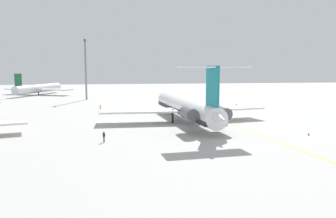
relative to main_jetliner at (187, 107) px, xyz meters
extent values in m
plane|color=#ADADA8|center=(2.56, -7.35, -3.51)|extent=(351.12, 351.12, 0.00)
cylinder|color=white|center=(1.24, 0.12, -0.05)|extent=(39.13, 7.88, 4.15)
cone|color=white|center=(20.60, 1.99, -0.05)|extent=(4.69, 4.38, 3.98)
cone|color=white|center=(-18.13, -1.75, 0.32)|extent=(6.36, 4.09, 3.53)
cube|color=black|center=(1.24, 0.12, -0.99)|extent=(38.27, 7.88, 0.91)
cube|color=white|center=(1.06, 10.87, -0.78)|extent=(6.63, 17.35, 0.42)
cube|color=white|center=(3.13, -10.47, -0.78)|extent=(9.81, 18.24, 0.42)
cylinder|color=#515156|center=(-12.42, 2.15, 0.26)|extent=(5.40, 2.90, 2.41)
cube|color=white|center=(-12.36, 1.43, 0.26)|extent=(3.23, 1.62, 0.50)
cylinder|color=#515156|center=(-11.78, -4.49, 0.26)|extent=(5.40, 2.90, 2.41)
cube|color=white|center=(-11.85, -3.78, 0.26)|extent=(3.23, 1.62, 0.50)
cube|color=teal|center=(-15.55, -1.50, 5.70)|extent=(5.63, 0.95, 7.35)
cube|color=white|center=(-16.30, 1.77, 9.08)|extent=(4.46, 6.40, 0.29)
cube|color=white|center=(-15.66, -4.86, 9.08)|extent=(4.46, 6.40, 0.29)
cylinder|color=black|center=(13.07, 1.27, -1.94)|extent=(0.46, 0.46, 3.15)
cylinder|color=black|center=(-0.37, 3.30, -1.94)|extent=(0.46, 0.46, 3.15)
cylinder|color=black|center=(0.27, -3.31, -1.94)|extent=(0.46, 0.46, 3.15)
cylinder|color=silver|center=(85.78, 51.49, -0.61)|extent=(30.48, 15.54, 3.76)
cone|color=silver|center=(100.29, 45.46, -0.61)|extent=(4.21, 4.48, 3.57)
cube|color=silver|center=(89.25, 59.85, -0.98)|extent=(10.56, 15.35, 0.45)
cube|color=silver|center=(82.30, 43.13, -0.98)|extent=(10.56, 15.35, 0.45)
cube|color=#195133|center=(73.47, 56.60, 3.83)|extent=(3.93, 1.92, 5.13)
cylinder|color=black|center=(85.78, 51.49, -2.25)|extent=(0.45, 0.45, 2.53)
cylinder|color=black|center=(21.11, -19.59, -3.10)|extent=(0.10, 0.10, 0.83)
cylinder|color=black|center=(21.26, -19.58, -3.10)|extent=(0.10, 0.10, 0.83)
cylinder|color=#262628|center=(21.18, -19.59, -2.36)|extent=(0.28, 0.28, 0.65)
sphere|color=brown|center=(21.18, -19.59, -1.90)|extent=(0.26, 0.26, 0.26)
cylinder|color=#262628|center=(21.00, -19.60, -2.33)|extent=(0.08, 0.08, 0.56)
cylinder|color=#262628|center=(21.37, -19.58, -2.33)|extent=(0.08, 0.08, 0.56)
cylinder|color=black|center=(22.28, 20.42, -3.08)|extent=(0.11, 0.11, 0.87)
cylinder|color=black|center=(22.29, 20.58, -3.08)|extent=(0.11, 0.11, 0.87)
cylinder|color=yellow|center=(22.29, 20.50, -2.30)|extent=(0.29, 0.29, 0.69)
sphere|color=#8C6647|center=(22.29, 20.50, -1.82)|extent=(0.27, 0.27, 0.27)
cylinder|color=yellow|center=(22.26, 20.31, -2.26)|extent=(0.08, 0.08, 0.59)
cylinder|color=yellow|center=(22.31, 20.69, -2.26)|extent=(0.08, 0.08, 0.59)
cylinder|color=black|center=(-17.82, 18.02, -3.09)|extent=(0.11, 0.11, 0.86)
cylinder|color=black|center=(-17.88, 17.88, -3.09)|extent=(0.11, 0.11, 0.86)
cylinder|color=#191E4C|center=(-17.85, 17.95, -2.32)|extent=(0.29, 0.29, 0.68)
sphere|color=brown|center=(-17.85, 17.95, -1.85)|extent=(0.27, 0.27, 0.27)
cylinder|color=#191E4C|center=(-17.77, 18.13, -2.28)|extent=(0.08, 0.08, 0.58)
cylinder|color=#191E4C|center=(-17.93, 17.78, -2.28)|extent=(0.08, 0.08, 0.58)
cone|color=#EA590F|center=(-17.77, -19.49, -3.24)|extent=(0.40, 0.40, 0.55)
cube|color=gold|center=(1.24, -8.53, -3.51)|extent=(80.99, 9.48, 0.01)
cylinder|color=slate|center=(58.83, 27.59, 7.66)|extent=(0.70, 0.70, 22.35)
cube|color=#424244|center=(58.83, 27.59, 19.34)|extent=(4.00, 0.60, 0.60)
cube|color=#2D2D30|center=(57.33, 27.59, 18.99)|extent=(0.70, 0.50, 0.44)
cube|color=#2D2D30|center=(60.33, 27.59, 18.99)|extent=(0.70, 0.50, 0.44)
camera|label=1|loc=(-74.19, 15.49, 9.09)|focal=35.73mm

